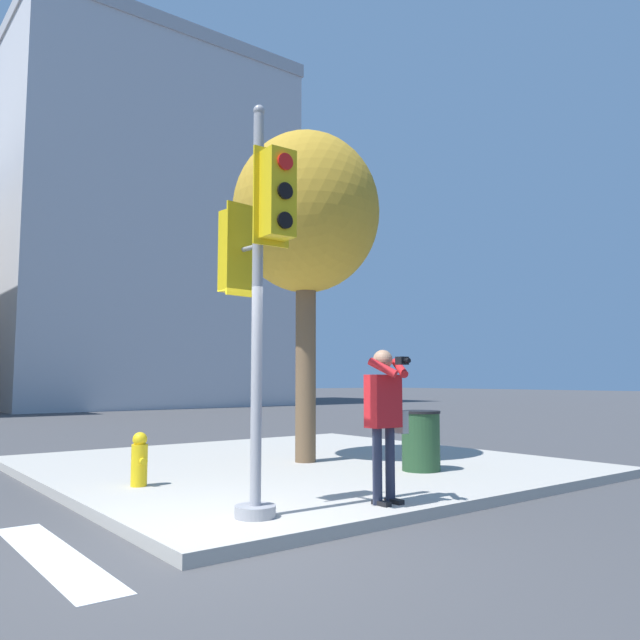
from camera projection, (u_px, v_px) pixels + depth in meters
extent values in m
plane|color=#424244|center=(209.00, 548.00, 5.69)|extent=(160.00, 160.00, 0.00)
cube|color=#ADA89E|center=(297.00, 466.00, 10.58)|extent=(8.00, 8.00, 0.13)
cube|color=silver|center=(53.00, 556.00, 5.40)|extent=(0.43, 2.75, 0.01)
cylinder|color=#939399|center=(255.00, 511.00, 6.33)|extent=(0.42, 0.42, 0.12)
cylinder|color=#939399|center=(257.00, 304.00, 6.53)|extent=(0.12, 0.12, 4.13)
sphere|color=#939399|center=(259.00, 111.00, 6.73)|extent=(0.13, 0.13, 0.13)
cylinder|color=#939399|center=(248.00, 248.00, 6.71)|extent=(0.07, 0.23, 0.05)
cube|color=yellow|center=(235.00, 252.00, 6.88)|extent=(0.32, 0.27, 0.90)
cube|color=yellow|center=(243.00, 250.00, 6.78)|extent=(0.42, 0.07, 1.02)
cylinder|color=red|center=(229.00, 227.00, 7.00)|extent=(0.17, 0.05, 0.17)
cylinder|color=black|center=(228.00, 253.00, 6.97)|extent=(0.17, 0.05, 0.17)
cylinder|color=black|center=(228.00, 280.00, 6.94)|extent=(0.17, 0.05, 0.17)
cylinder|color=#939399|center=(266.00, 199.00, 6.50)|extent=(0.06, 0.22, 0.05)
cube|color=yellow|center=(278.00, 194.00, 6.31)|extent=(0.31, 0.25, 0.90)
cube|color=yellow|center=(271.00, 197.00, 6.42)|extent=(0.42, 0.04, 1.02)
cylinder|color=red|center=(285.00, 162.00, 6.23)|extent=(0.17, 0.04, 0.17)
cylinder|color=black|center=(285.00, 191.00, 6.20)|extent=(0.17, 0.04, 0.17)
cylinder|color=black|center=(285.00, 220.00, 6.17)|extent=(0.17, 0.04, 0.17)
cube|color=black|center=(381.00, 503.00, 6.92)|extent=(0.09, 0.24, 0.05)
cube|color=black|center=(394.00, 501.00, 7.05)|extent=(0.09, 0.24, 0.05)
cylinder|color=#282D42|center=(377.00, 466.00, 7.01)|extent=(0.11, 0.11, 0.85)
cylinder|color=#282D42|center=(390.00, 465.00, 7.13)|extent=(0.11, 0.11, 0.85)
cube|color=red|center=(383.00, 401.00, 7.14)|extent=(0.40, 0.22, 0.60)
sphere|color=tan|center=(383.00, 360.00, 7.18)|extent=(0.23, 0.23, 0.23)
cube|color=black|center=(402.00, 361.00, 6.94)|extent=(0.12, 0.10, 0.09)
cylinder|color=black|center=(407.00, 361.00, 6.88)|extent=(0.06, 0.08, 0.06)
cylinder|color=red|center=(383.00, 368.00, 6.98)|extent=(0.23, 0.35, 0.23)
cylinder|color=red|center=(400.00, 368.00, 7.15)|extent=(0.23, 0.35, 0.23)
cube|color=#B7B2A8|center=(400.00, 422.00, 7.30)|extent=(0.10, 0.20, 0.26)
cylinder|color=brown|center=(306.00, 361.00, 10.74)|extent=(0.35, 0.35, 3.43)
ellipsoid|color=#BC8E28|center=(306.00, 212.00, 10.98)|extent=(2.58, 2.58, 2.84)
cylinder|color=yellow|center=(139.00, 465.00, 8.19)|extent=(0.21, 0.21, 0.54)
sphere|color=yellow|center=(140.00, 439.00, 8.23)|extent=(0.19, 0.19, 0.19)
cylinder|color=yellow|center=(143.00, 462.00, 8.09)|extent=(0.10, 0.06, 0.10)
cylinder|color=#234728|center=(421.00, 442.00, 9.59)|extent=(0.58, 0.58, 0.87)
cylinder|color=black|center=(420.00, 412.00, 9.64)|extent=(0.61, 0.61, 0.04)
cube|color=#BCBCC1|center=(139.00, 237.00, 37.62)|extent=(15.64, 11.74, 20.25)
cube|color=#A3A3A8|center=(144.00, 70.00, 38.62)|extent=(15.84, 11.94, 0.80)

